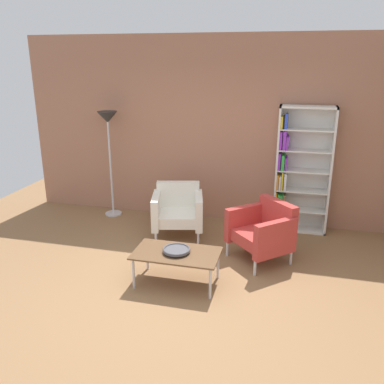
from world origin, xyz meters
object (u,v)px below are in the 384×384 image
(coffee_table_low, at_px, (177,255))
(floor_lamp_torchiere, at_px, (108,130))
(bookshelf_tall, at_px, (298,172))
(armchair_by_bookshelf, at_px, (178,210))
(armchair_spare_guest, at_px, (264,230))
(decorative_bowl, at_px, (176,250))

(coffee_table_low, xyz_separation_m, floor_lamp_torchiere, (-1.68, 1.89, 1.08))
(coffee_table_low, distance_m, floor_lamp_torchiere, 2.75)
(bookshelf_tall, relative_size, armchair_by_bookshelf, 2.24)
(bookshelf_tall, relative_size, armchair_spare_guest, 2.00)
(decorative_bowl, bearing_deg, coffee_table_low, -90.00)
(bookshelf_tall, xyz_separation_m, floor_lamp_torchiere, (-2.99, -0.11, 0.53))
(armchair_by_bookshelf, bearing_deg, decorative_bowl, -88.54)
(floor_lamp_torchiere, bearing_deg, decorative_bowl, -48.42)
(decorative_bowl, relative_size, armchair_by_bookshelf, 0.38)
(coffee_table_low, bearing_deg, bookshelf_tall, 56.77)
(bookshelf_tall, distance_m, decorative_bowl, 2.45)
(bookshelf_tall, height_order, floor_lamp_torchiere, bookshelf_tall)
(bookshelf_tall, distance_m, floor_lamp_torchiere, 3.04)
(armchair_by_bookshelf, distance_m, floor_lamp_torchiere, 1.77)
(coffee_table_low, relative_size, floor_lamp_torchiere, 0.57)
(bookshelf_tall, xyz_separation_m, coffee_table_low, (-1.31, -2.01, -0.55))
(decorative_bowl, xyz_separation_m, floor_lamp_torchiere, (-1.68, 1.89, 1.01))
(decorative_bowl, height_order, armchair_by_bookshelf, armchair_by_bookshelf)
(coffee_table_low, xyz_separation_m, decorative_bowl, (0.00, 0.00, 0.07))
(decorative_bowl, xyz_separation_m, armchair_by_bookshelf, (-0.36, 1.31, -0.02))
(decorative_bowl, distance_m, armchair_by_bookshelf, 1.35)
(decorative_bowl, height_order, armchair_spare_guest, armchair_spare_guest)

